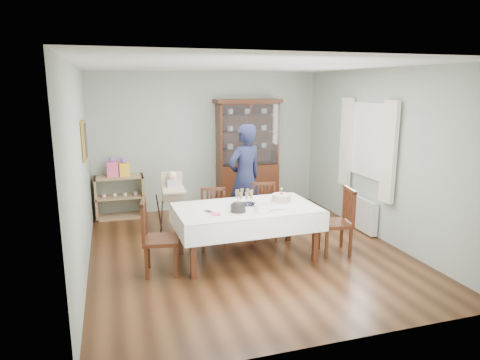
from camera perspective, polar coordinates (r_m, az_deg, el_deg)
name	(u,v)px	position (r m, az deg, el deg)	size (l,w,h in m)	color
floor	(246,251)	(6.53, 0.82, -9.40)	(5.00, 5.00, 0.00)	#593319
room_shell	(236,134)	(6.60, -0.55, 6.15)	(5.00, 5.00, 5.00)	#9EAA99
dining_table	(246,232)	(6.15, 0.82, -6.97)	(2.03, 1.20, 0.76)	#431F10
china_cabinet	(247,153)	(8.54, 1.00, 3.64)	(1.30, 0.48, 2.18)	#431F10
sideboard	(120,197)	(8.30, -15.73, -2.18)	(0.90, 0.38, 0.80)	tan
picture_frame	(84,141)	(6.62, -20.08, 4.94)	(0.04, 0.48, 0.58)	gold
window	(369,141)	(7.36, 16.87, 5.06)	(0.04, 1.02, 1.22)	white
curtain_left	(389,152)	(6.84, 19.26, 3.52)	(0.07, 0.30, 1.55)	silver
curtain_right	(346,142)	(7.86, 13.96, 4.93)	(0.07, 0.30, 1.55)	silver
radiator	(362,214)	(7.58, 15.90, -4.35)	(0.10, 0.80, 0.55)	white
chair_far_left	(214,230)	(6.62, -3.53, -6.66)	(0.48, 0.48, 0.89)	#431F10
chair_far_right	(265,223)	(6.94, 3.29, -5.71)	(0.49, 0.49, 0.90)	#431F10
chair_end_left	(160,252)	(5.79, -10.64, -9.37)	(0.52, 0.52, 1.00)	#431F10
chair_end_right	(336,234)	(6.53, 12.66, -7.00)	(0.50, 0.50, 0.97)	#431F10
woman	(245,178)	(7.19, 0.65, 0.28)	(0.67, 0.44, 1.82)	black
high_chair	(174,209)	(7.22, -8.84, -3.90)	(0.49, 0.49, 1.07)	black
champagne_tray	(244,201)	(6.10, 0.57, -2.76)	(0.36, 0.36, 0.22)	silver
birthday_cake	(281,198)	(6.29, 5.55, -2.45)	(0.32, 0.32, 0.22)	white
plate_stack_dark	(238,208)	(5.79, -0.26, -3.77)	(0.21, 0.21, 0.10)	black
plate_stack_white	(262,208)	(5.82, 3.00, -3.72)	(0.22, 0.22, 0.10)	white
napkin_stack	(216,214)	(5.68, -3.26, -4.55)	(0.13, 0.13, 0.02)	#ED5786
cutlery	(206,212)	(5.81, -4.56, -4.21)	(0.10, 0.14, 0.01)	silver
cake_knife	(277,210)	(5.89, 4.95, -3.99)	(0.26, 0.02, 0.01)	silver
gift_bag_pink	(112,168)	(8.16, -16.66, 1.59)	(0.21, 0.15, 0.37)	#ED5786
gift_bag_orange	(124,168)	(8.16, -15.22, 1.60)	(0.21, 0.16, 0.35)	yellow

